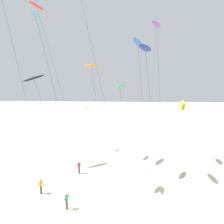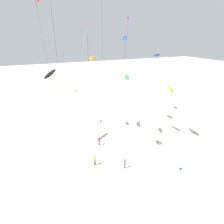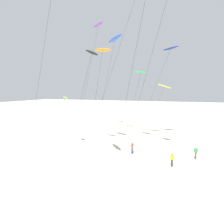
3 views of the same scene
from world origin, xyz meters
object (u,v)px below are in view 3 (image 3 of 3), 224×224
object	(u,v)px
kite_flyer_nearest	(132,148)
kite_flyer_furthest	(172,159)
kite_orange	(103,50)
kite_purple	(98,26)
kite_teal	(165,6)
kite_black	(91,53)
kite_flyer_middle	(196,153)
kite_navy	(170,49)
kite_yellow	(164,86)
kite_green	(141,73)
kite_blue	(115,39)
kite_lime	(65,98)

from	to	relation	value
kite_flyer_nearest	kite_flyer_furthest	xyz separation A→B (m)	(-3.00, -5.66, 0.00)
kite_orange	kite_flyer_nearest	size ratio (longest dim) A/B	9.25
kite_orange	kite_purple	world-z (taller)	kite_purple
kite_teal	kite_black	bearing A→B (deg)	119.30
kite_black	kite_flyer_middle	size ratio (longest dim) A/B	8.25
kite_purple	kite_navy	world-z (taller)	kite_purple
kite_yellow	kite_green	distance (m)	8.10
kite_purple	kite_flyer_middle	world-z (taller)	kite_purple
kite_black	kite_blue	world-z (taller)	kite_blue
kite_blue	kite_purple	world-z (taller)	kite_purple
kite_orange	kite_teal	distance (m)	10.75
kite_teal	kite_flyer_nearest	xyz separation A→B (m)	(3.06, 4.37, -17.44)
kite_yellow	kite_purple	bearing A→B (deg)	96.56
kite_lime	kite_yellow	bearing A→B (deg)	-43.97
kite_purple	kite_flyer_nearest	size ratio (longest dim) A/B	13.51
kite_blue	kite_green	distance (m)	8.68
kite_green	kite_flyer_middle	distance (m)	14.70
kite_blue	kite_flyer_furthest	size ratio (longest dim) A/B	11.36
kite_blue	kite_orange	bearing A→B (deg)	-175.41
kite_lime	kite_orange	bearing A→B (deg)	-70.20
kite_navy	kite_flyer_middle	bearing A→B (deg)	-151.02
kite_orange	kite_blue	size ratio (longest dim) A/B	0.81
kite_navy	kite_teal	bearing A→B (deg)	-178.88
kite_orange	kite_flyer_middle	world-z (taller)	kite_orange
kite_flyer_middle	kite_flyer_furthest	bearing A→B (deg)	144.03
kite_teal	kite_yellow	bearing A→B (deg)	5.53
kite_purple	kite_navy	distance (m)	16.01
kite_purple	kite_orange	bearing A→B (deg)	-152.14
kite_lime	kite_flyer_nearest	size ratio (longest dim) A/B	4.84
kite_yellow	kite_flyer_furthest	world-z (taller)	kite_yellow
kite_black	kite_flyer_furthest	size ratio (longest dim) A/B	8.25
kite_navy	kite_flyer_furthest	distance (m)	18.87
kite_teal	kite_green	size ratio (longest dim) A/B	1.58
kite_lime	kite_green	xyz separation A→B (m)	(6.47, -10.23, 4.04)
kite_navy	kite_green	xyz separation A→B (m)	(-2.85, 4.30, -4.01)
kite_navy	kite_flyer_furthest	size ratio (longest dim) A/B	9.79
kite_blue	kite_navy	xyz separation A→B (m)	(0.39, -9.67, -2.35)
kite_yellow	kite_flyer_nearest	bearing A→B (deg)	167.51
kite_teal	kite_flyer_nearest	world-z (taller)	kite_teal
kite_blue	kite_flyer_middle	distance (m)	23.36
kite_green	kite_yellow	bearing A→B (deg)	-22.45
kite_orange	kite_yellow	distance (m)	15.03
kite_orange	kite_flyer_middle	distance (m)	19.37
kite_teal	kite_lime	bearing A→B (deg)	81.76
kite_navy	kite_orange	bearing A→B (deg)	128.97
kite_teal	kite_purple	distance (m)	20.87
kite_green	kite_flyer_middle	bearing A→B (deg)	-119.38
kite_purple	kite_flyer_furthest	distance (m)	30.08
kite_lime	kite_green	distance (m)	12.76
kite_orange	kite_lime	bearing A→B (deg)	109.80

